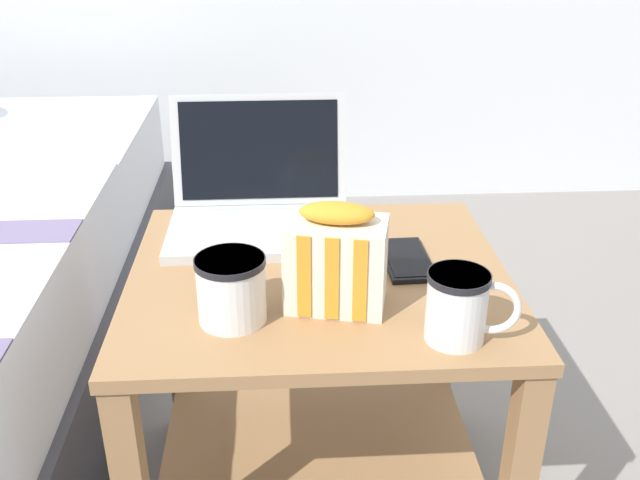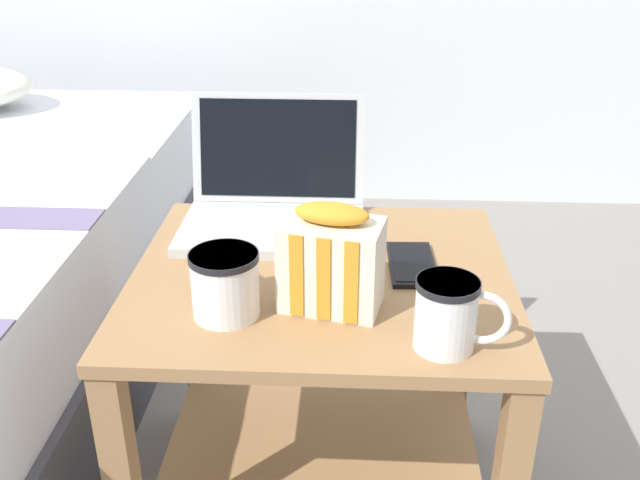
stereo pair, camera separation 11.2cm
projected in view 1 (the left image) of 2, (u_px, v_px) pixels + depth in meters
name	position (u px, v px, depth m)	size (l,w,h in m)	color
bedside_table	(319.00, 364.00, 1.27)	(0.63, 0.56, 0.53)	#997047
laptop	(260.00, 204.00, 1.33)	(0.34, 0.27, 0.23)	#B7BABC
mug_front_left	(460.00, 303.00, 0.99)	(0.13, 0.09, 0.10)	white
mug_front_right	(230.00, 285.00, 1.04)	(0.10, 0.14, 0.10)	white
snack_bag	(336.00, 260.00, 1.06)	(0.16, 0.12, 0.17)	silver
cell_phone	(406.00, 259.00, 1.22)	(0.08, 0.16, 0.01)	black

